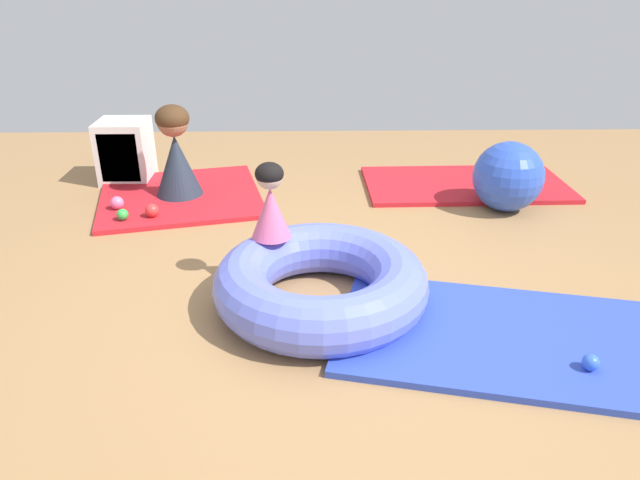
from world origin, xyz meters
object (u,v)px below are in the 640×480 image
play_ball_blue (591,362)px  play_ball_red (152,210)px  play_ball_pink (117,203)px  play_ball_yellow (408,310)px  play_ball_green (122,215)px  exercise_ball_large (508,177)px  adult_seated (176,152)px  storage_cube (125,152)px  inflatable_cushion (321,283)px  child_in_pink (270,202)px

play_ball_blue → play_ball_red: bearing=142.8°
play_ball_pink → play_ball_yellow: (2.10, -1.63, -0.02)m
play_ball_green → play_ball_blue: play_ball_green is taller
play_ball_yellow → exercise_ball_large: exercise_ball_large is taller
adult_seated → play_ball_green: adult_seated is taller
adult_seated → storage_cube: bearing=-52.4°
play_ball_red → play_ball_yellow: bearing=-39.4°
inflatable_cushion → storage_cube: 2.85m
child_in_pink → adult_seated: size_ratio=0.62×
play_ball_pink → play_ball_blue: bearing=-36.2°
play_ball_red → play_ball_blue: 3.27m
play_ball_pink → exercise_ball_large: 3.17m
inflatable_cushion → play_ball_red: inflatable_cushion is taller
storage_cube → exercise_ball_large: bearing=-13.1°
exercise_ball_large → play_ball_red: bearing=-176.1°
play_ball_red → play_ball_pink: bearing=152.4°
play_ball_red → child_in_pink: bearing=-45.0°
play_ball_pink → play_ball_blue: size_ratio=1.26×
play_ball_red → play_ball_blue: bearing=-37.2°
child_in_pink → play_ball_yellow: (0.79, -0.47, -0.48)m
inflatable_cushion → child_in_pink: (-0.30, 0.30, 0.39)m
adult_seated → play_ball_pink: 0.64m
play_ball_blue → adult_seated: bearing=135.1°
inflatable_cushion → adult_seated: bearing=123.1°
play_ball_pink → exercise_ball_large: size_ratio=0.19×
play_ball_red → exercise_ball_large: size_ratio=0.19×
adult_seated → play_ball_blue: adult_seated is taller
adult_seated → play_ball_yellow: adult_seated is taller
play_ball_pink → storage_cube: size_ratio=0.19×
child_in_pink → play_ball_yellow: size_ratio=6.88×
adult_seated → exercise_ball_large: adult_seated is taller
play_ball_yellow → play_ball_green: play_ball_green is taller
play_ball_green → play_ball_red: 0.22m
play_ball_blue → storage_cube: 4.24m
play_ball_pink → play_ball_red: bearing=-27.6°
child_in_pink → adult_seated: (-0.88, 1.50, -0.14)m
exercise_ball_large → storage_cube: bearing=166.9°
play_ball_yellow → play_ball_red: play_ball_red is taller
play_ball_pink → play_ball_yellow: size_ratio=1.54×
play_ball_blue → inflatable_cushion: bearing=152.8°
play_ball_blue → storage_cube: bearing=136.2°
play_ball_red → storage_cube: (-0.45, 0.96, 0.19)m
inflatable_cushion → adult_seated: size_ratio=1.63×
play_ball_green → play_ball_blue: (2.82, -1.91, -0.00)m
adult_seated → child_in_pink: bearing=106.7°
inflatable_cushion → play_ball_yellow: size_ratio=18.24×
play_ball_yellow → child_in_pink: bearing=149.3°
inflatable_cushion → play_ball_yellow: inflatable_cushion is taller
play_ball_green → storage_cube: bearing=103.2°
exercise_ball_large → play_ball_blue: bearing=-96.3°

